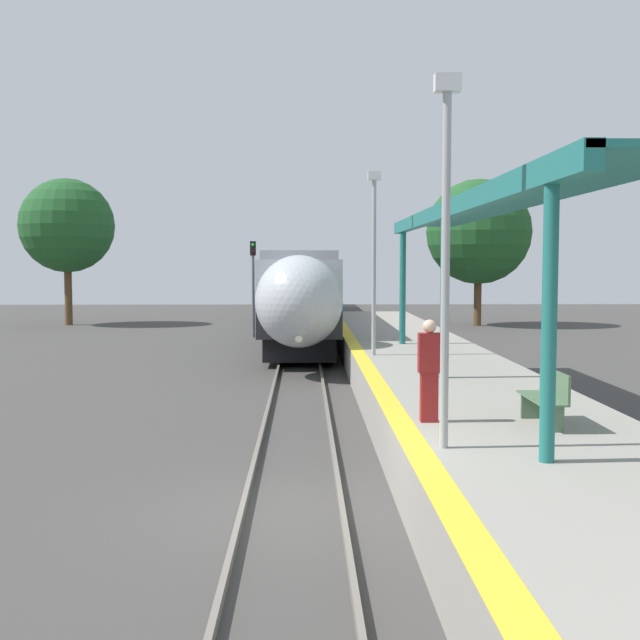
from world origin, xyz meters
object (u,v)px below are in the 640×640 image
object	(u,v)px
person_waiting	(429,369)
railway_signal	(253,279)
lamppost_near	(446,236)
platform_bench	(547,396)
train	(303,279)
lamppost_mid	(374,250)

from	to	relation	value
person_waiting	railway_signal	xyz separation A→B (m)	(-4.57, 26.53, 0.96)
person_waiting	lamppost_near	size ratio (longest dim) A/B	0.33
platform_bench	lamppost_near	size ratio (longest dim) A/B	0.29
platform_bench	person_waiting	bearing A→B (deg)	170.52
train	platform_bench	size ratio (longest dim) A/B	58.90
platform_bench	lamppost_near	world-z (taller)	lamppost_near
person_waiting	railway_signal	size ratio (longest dim) A/B	0.36
platform_bench	lamppost_mid	world-z (taller)	lamppost_mid
person_waiting	railway_signal	distance (m)	26.93
person_waiting	lamppost_near	distance (m)	2.81
lamppost_mid	platform_bench	bearing A→B (deg)	-79.04
person_waiting	lamppost_mid	size ratio (longest dim) A/B	0.33
person_waiting	lamppost_near	bearing A→B (deg)	-92.47
lamppost_near	lamppost_mid	xyz separation A→B (m)	(0.00, 11.51, 0.00)
train	lamppost_near	size ratio (longest dim) A/B	16.81
train	lamppost_near	xyz separation A→B (m)	(2.14, -56.06, 1.68)
train	lamppost_mid	size ratio (longest dim) A/B	16.81
lamppost_near	person_waiting	bearing A→B (deg)	87.53
platform_bench	railway_signal	bearing A→B (deg)	103.44
train	lamppost_mid	distance (m)	44.64
train	platform_bench	world-z (taller)	train
train	platform_bench	bearing A→B (deg)	-85.74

